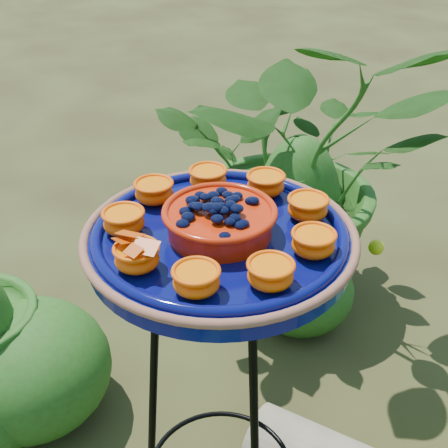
# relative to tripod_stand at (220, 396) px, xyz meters

# --- Properties ---
(tripod_stand) EXTENTS (0.38, 0.38, 0.81)m
(tripod_stand) POSITION_rel_tripod_stand_xyz_m (0.00, 0.00, 0.00)
(tripod_stand) COLOR black
(tripod_stand) RESTS_ON ground
(feeder_dish) EXTENTS (0.52, 0.52, 0.10)m
(feeder_dish) POSITION_rel_tripod_stand_xyz_m (0.00, -0.00, 0.35)
(feeder_dish) COLOR #060B4F
(feeder_dish) RESTS_ON tripod_stand
(shrub_back_left) EXTENTS (1.12, 1.14, 0.96)m
(shrub_back_left) POSITION_rel_tripod_stand_xyz_m (-0.60, 0.78, -0.01)
(shrub_back_left) COLOR #224913
(shrub_back_left) RESTS_ON ground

